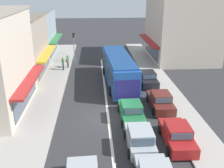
{
  "coord_description": "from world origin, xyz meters",
  "views": [
    {
      "loc": [
        -1.03,
        -19.11,
        10.21
      ],
      "look_at": [
        0.63,
        4.65,
        1.2
      ],
      "focal_mm": 42.0,
      "sensor_mm": 36.0,
      "label": 1
    }
  ],
  "objects_px": {
    "city_bus": "(119,68)",
    "sedan_behind_bus_near": "(131,112)",
    "pedestrian_with_handbag_near": "(68,61)",
    "traffic_light_downstreet": "(74,42)",
    "parked_sedan_kerb_third": "(147,78)",
    "parked_sedan_kerb_second": "(160,101)",
    "hatchback_adjacent_lane_lead": "(140,139)",
    "pedestrian_browsing_midblock": "(63,63)",
    "parked_sedan_kerb_front": "(177,135)"
  },
  "relations": [
    {
      "from": "sedan_behind_bus_near",
      "to": "parked_sedan_kerb_second",
      "type": "distance_m",
      "value": 3.41
    },
    {
      "from": "parked_sedan_kerb_third",
      "to": "pedestrian_with_handbag_near",
      "type": "distance_m",
      "value": 11.17
    },
    {
      "from": "sedan_behind_bus_near",
      "to": "pedestrian_with_handbag_near",
      "type": "relative_size",
      "value": 2.59
    },
    {
      "from": "hatchback_adjacent_lane_lead",
      "to": "pedestrian_browsing_midblock",
      "type": "bearing_deg",
      "value": 111.46
    },
    {
      "from": "city_bus",
      "to": "sedan_behind_bus_near",
      "type": "xyz_separation_m",
      "value": [
        0.28,
        -8.03,
        -1.22
      ]
    },
    {
      "from": "hatchback_adjacent_lane_lead",
      "to": "pedestrian_with_handbag_near",
      "type": "distance_m",
      "value": 19.36
    },
    {
      "from": "parked_sedan_kerb_second",
      "to": "parked_sedan_kerb_third",
      "type": "xyz_separation_m",
      "value": [
        0.01,
        6.01,
        0.0
      ]
    },
    {
      "from": "sedan_behind_bus_near",
      "to": "parked_sedan_kerb_front",
      "type": "xyz_separation_m",
      "value": [
        2.63,
        -3.7,
        0.0
      ]
    },
    {
      "from": "city_bus",
      "to": "parked_sedan_kerb_front",
      "type": "relative_size",
      "value": 2.59
    },
    {
      "from": "parked_sedan_kerb_front",
      "to": "parked_sedan_kerb_second",
      "type": "height_order",
      "value": "same"
    },
    {
      "from": "sedan_behind_bus_near",
      "to": "pedestrian_with_handbag_near",
      "type": "height_order",
      "value": "pedestrian_with_handbag_near"
    },
    {
      "from": "traffic_light_downstreet",
      "to": "parked_sedan_kerb_third",
      "type": "bearing_deg",
      "value": -47.53
    },
    {
      "from": "city_bus",
      "to": "sedan_behind_bus_near",
      "type": "bearing_deg",
      "value": -87.98
    },
    {
      "from": "hatchback_adjacent_lane_lead",
      "to": "traffic_light_downstreet",
      "type": "xyz_separation_m",
      "value": [
        -5.63,
        21.18,
        2.15
      ]
    },
    {
      "from": "city_bus",
      "to": "traffic_light_downstreet",
      "type": "height_order",
      "value": "traffic_light_downstreet"
    },
    {
      "from": "parked_sedan_kerb_front",
      "to": "parked_sedan_kerb_second",
      "type": "bearing_deg",
      "value": 87.69
    },
    {
      "from": "parked_sedan_kerb_second",
      "to": "pedestrian_with_handbag_near",
      "type": "xyz_separation_m",
      "value": [
        -9.16,
        12.38,
        0.4
      ]
    },
    {
      "from": "city_bus",
      "to": "parked_sedan_kerb_second",
      "type": "xyz_separation_m",
      "value": [
        3.14,
        -6.17,
        -1.22
      ]
    },
    {
      "from": "hatchback_adjacent_lane_lead",
      "to": "pedestrian_with_handbag_near",
      "type": "relative_size",
      "value": 2.27
    },
    {
      "from": "hatchback_adjacent_lane_lead",
      "to": "traffic_light_downstreet",
      "type": "distance_m",
      "value": 22.02
    },
    {
      "from": "city_bus",
      "to": "pedestrian_browsing_midblock",
      "type": "distance_m",
      "value": 8.42
    },
    {
      "from": "parked_sedan_kerb_front",
      "to": "pedestrian_with_handbag_near",
      "type": "xyz_separation_m",
      "value": [
        -8.94,
        17.95,
        0.4
      ]
    },
    {
      "from": "hatchback_adjacent_lane_lead",
      "to": "parked_sedan_kerb_third",
      "type": "height_order",
      "value": "hatchback_adjacent_lane_lead"
    },
    {
      "from": "city_bus",
      "to": "parked_sedan_kerb_second",
      "type": "bearing_deg",
      "value": -63.06
    },
    {
      "from": "parked_sedan_kerb_third",
      "to": "pedestrian_browsing_midblock",
      "type": "bearing_deg",
      "value": 150.7
    },
    {
      "from": "hatchback_adjacent_lane_lead",
      "to": "pedestrian_browsing_midblock",
      "type": "relative_size",
      "value": 2.27
    },
    {
      "from": "parked_sedan_kerb_third",
      "to": "hatchback_adjacent_lane_lead",
      "type": "bearing_deg",
      "value": -103.45
    },
    {
      "from": "parked_sedan_kerb_second",
      "to": "pedestrian_with_handbag_near",
      "type": "height_order",
      "value": "pedestrian_with_handbag_near"
    },
    {
      "from": "city_bus",
      "to": "traffic_light_downstreet",
      "type": "relative_size",
      "value": 2.61
    },
    {
      "from": "traffic_light_downstreet",
      "to": "parked_sedan_kerb_second",
      "type": "bearing_deg",
      "value": -60.98
    },
    {
      "from": "city_bus",
      "to": "parked_sedan_kerb_second",
      "type": "relative_size",
      "value": 2.61
    },
    {
      "from": "city_bus",
      "to": "traffic_light_downstreet",
      "type": "bearing_deg",
      "value": 120.39
    },
    {
      "from": "hatchback_adjacent_lane_lead",
      "to": "parked_sedan_kerb_front",
      "type": "distance_m",
      "value": 2.64
    },
    {
      "from": "parked_sedan_kerb_second",
      "to": "pedestrian_browsing_midblock",
      "type": "height_order",
      "value": "pedestrian_browsing_midblock"
    },
    {
      "from": "parked_sedan_kerb_front",
      "to": "city_bus",
      "type": "bearing_deg",
      "value": 103.93
    },
    {
      "from": "parked_sedan_kerb_front",
      "to": "pedestrian_browsing_midblock",
      "type": "height_order",
      "value": "pedestrian_browsing_midblock"
    },
    {
      "from": "city_bus",
      "to": "parked_sedan_kerb_second",
      "type": "distance_m",
      "value": 7.03
    },
    {
      "from": "parked_sedan_kerb_front",
      "to": "parked_sedan_kerb_second",
      "type": "xyz_separation_m",
      "value": [
        0.22,
        5.57,
        0.0
      ]
    },
    {
      "from": "pedestrian_with_handbag_near",
      "to": "pedestrian_browsing_midblock",
      "type": "relative_size",
      "value": 1.0
    },
    {
      "from": "parked_sedan_kerb_second",
      "to": "traffic_light_downstreet",
      "type": "height_order",
      "value": "traffic_light_downstreet"
    },
    {
      "from": "parked_sedan_kerb_third",
      "to": "traffic_light_downstreet",
      "type": "bearing_deg",
      "value": 132.47
    },
    {
      "from": "city_bus",
      "to": "sedan_behind_bus_near",
      "type": "relative_size",
      "value": 2.59
    },
    {
      "from": "hatchback_adjacent_lane_lead",
      "to": "parked_sedan_kerb_front",
      "type": "height_order",
      "value": "hatchback_adjacent_lane_lead"
    },
    {
      "from": "parked_sedan_kerb_second",
      "to": "pedestrian_with_handbag_near",
      "type": "bearing_deg",
      "value": 126.5
    },
    {
      "from": "parked_sedan_kerb_front",
      "to": "parked_sedan_kerb_second",
      "type": "distance_m",
      "value": 5.57
    },
    {
      "from": "parked_sedan_kerb_second",
      "to": "pedestrian_with_handbag_near",
      "type": "distance_m",
      "value": 15.41
    },
    {
      "from": "city_bus",
      "to": "hatchback_adjacent_lane_lead",
      "type": "distance_m",
      "value": 12.15
    },
    {
      "from": "city_bus",
      "to": "parked_sedan_kerb_third",
      "type": "relative_size",
      "value": 2.59
    },
    {
      "from": "hatchback_adjacent_lane_lead",
      "to": "parked_sedan_kerb_front",
      "type": "xyz_separation_m",
      "value": [
        2.62,
        0.35,
        -0.05
      ]
    },
    {
      "from": "city_bus",
      "to": "sedan_behind_bus_near",
      "type": "height_order",
      "value": "city_bus"
    }
  ]
}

